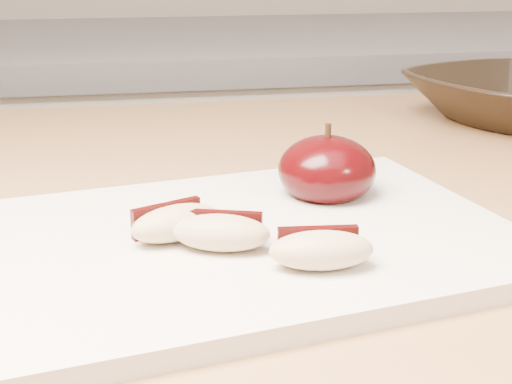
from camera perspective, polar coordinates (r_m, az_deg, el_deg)
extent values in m
cube|color=silver|center=(1.39, -7.23, -8.13)|extent=(2.40, 0.60, 0.90)
cube|color=slate|center=(1.24, -8.14, 11.52)|extent=(2.40, 0.62, 0.04)
cube|color=#AA824A|center=(0.57, -4.25, -1.35)|extent=(1.64, 0.64, 0.04)
cube|color=silver|center=(0.44, 0.00, -3.82)|extent=(0.35, 0.28, 0.01)
ellipsoid|color=black|center=(0.50, 5.69, 1.76)|extent=(0.09, 0.09, 0.05)
cylinder|color=black|center=(0.50, 5.79, 4.90)|extent=(0.00, 0.00, 0.01)
ellipsoid|color=tan|center=(0.43, -6.43, -2.47)|extent=(0.06, 0.05, 0.02)
cube|color=black|center=(0.44, -7.18, -2.09)|extent=(0.04, 0.02, 0.02)
ellipsoid|color=tan|center=(0.41, -2.83, -3.27)|extent=(0.06, 0.04, 0.02)
cube|color=black|center=(0.42, -2.53, -2.76)|extent=(0.04, 0.02, 0.02)
ellipsoid|color=tan|center=(0.39, 5.25, -4.66)|extent=(0.06, 0.03, 0.02)
cube|color=black|center=(0.40, 4.95, -4.08)|extent=(0.05, 0.01, 0.02)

